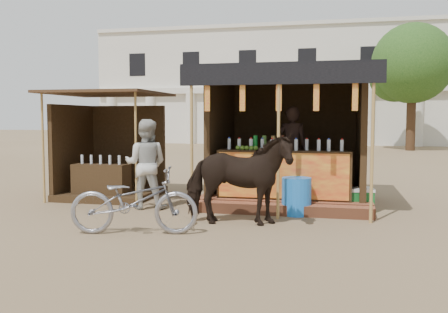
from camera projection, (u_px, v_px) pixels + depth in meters
ground at (201, 236)px, 7.64m from camera, size 120.00×120.00×0.00m
main_stall at (288, 154)px, 10.61m from camera, size 3.60×3.61×2.78m
secondary_stall at (105, 160)px, 11.42m from camera, size 2.40×2.40×2.38m
cow at (238, 179)px, 8.34m from camera, size 1.91×1.00×1.55m
motorbike at (134, 201)px, 7.74m from camera, size 2.08×1.09×1.04m
bystander at (146, 164)px, 9.89m from camera, size 0.93×0.76×1.78m
blue_barrel at (296, 196)px, 9.27m from camera, size 0.57×0.57×0.70m
cooler at (356, 199)px, 9.62m from camera, size 0.68×0.50×0.46m
background_building at (282, 88)px, 36.89m from camera, size 26.00×7.45×8.18m
tree at (408, 67)px, 27.54m from camera, size 4.50×4.40×7.00m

